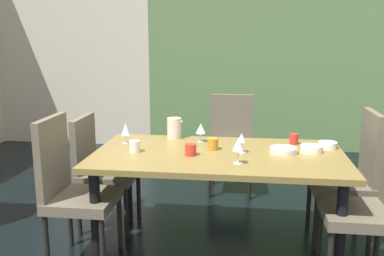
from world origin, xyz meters
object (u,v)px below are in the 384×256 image
at_px(chair_left_near, 70,185).
at_px(dining_table, 218,164).
at_px(wine_glass_near_window, 126,130).
at_px(serving_bowl_front, 311,149).
at_px(cup_west, 213,144).
at_px(cup_rear, 294,139).
at_px(cup_north, 191,150).
at_px(chair_head_far, 231,139).
at_px(serving_bowl_right, 283,150).
at_px(cup_near_shelf, 135,146).
at_px(chair_right_far, 353,172).
at_px(chair_left_far, 99,166).
at_px(wine_glass_left, 201,129).
at_px(pitcher_south, 174,128).
at_px(wine_glass_center, 238,145).
at_px(serving_bowl_corner, 328,145).
at_px(chair_right_near, 372,205).
at_px(wine_glass_east, 242,139).

bearing_deg(chair_left_near, dining_table, 105.65).
xyz_separation_m(wine_glass_near_window, serving_bowl_front, (1.37, -0.07, -0.08)).
distance_m(cup_west, cup_rear, 0.64).
distance_m(cup_rear, cup_north, 0.84).
distance_m(chair_head_far, cup_north, 1.41).
bearing_deg(cup_rear, serving_bowl_right, -110.32).
bearing_deg(cup_north, wine_glass_near_window, 153.41).
bearing_deg(dining_table, cup_near_shelf, -174.69).
height_order(dining_table, chair_right_far, chair_right_far).
bearing_deg(cup_near_shelf, serving_bowl_right, 6.16).
bearing_deg(chair_left_far, chair_right_far, 90.00).
relative_size(chair_left_far, cup_north, 11.46).
relative_size(wine_glass_left, cup_near_shelf, 1.76).
bearing_deg(wine_glass_near_window, dining_table, -13.95).
bearing_deg(pitcher_south, cup_rear, -3.95).
bearing_deg(chair_left_near, wine_glass_center, 91.80).
bearing_deg(cup_west, serving_bowl_corner, 10.46).
relative_size(dining_table, chair_left_near, 1.73).
xyz_separation_m(wine_glass_center, cup_west, (-0.19, 0.32, -0.08)).
height_order(wine_glass_near_window, cup_north, wine_glass_near_window).
height_order(chair_right_far, cup_near_shelf, chair_right_far).
bearing_deg(dining_table, serving_bowl_front, 9.28).
bearing_deg(cup_near_shelf, wine_glass_near_window, 119.18).
distance_m(dining_table, chair_head_far, 1.28).
relative_size(chair_right_near, cup_north, 11.32).
distance_m(chair_right_far, wine_glass_center, 1.04).
bearing_deg(cup_rear, chair_right_far, -6.38).
height_order(dining_table, chair_head_far, chair_head_far).
xyz_separation_m(dining_table, wine_glass_center, (0.14, -0.24, 0.21)).
bearing_deg(chair_left_far, serving_bowl_corner, 88.55).
distance_m(chair_right_near, serving_bowl_corner, 0.60).
height_order(dining_table, cup_west, cup_west).
bearing_deg(wine_glass_east, wine_glass_near_window, 170.31).
distance_m(chair_right_far, cup_north, 1.25).
bearing_deg(chair_left_near, chair_left_far, 179.03).
height_order(chair_right_near, serving_bowl_corner, chair_right_near).
xyz_separation_m(serving_bowl_front, cup_north, (-0.84, -0.19, 0.02)).
bearing_deg(wine_glass_east, wine_glass_center, -93.58).
relative_size(chair_right_near, cup_rear, 11.54).
bearing_deg(cup_west, dining_table, -59.39).
xyz_separation_m(chair_left_near, wine_glass_left, (0.83, 0.58, 0.29)).
relative_size(chair_right_near, serving_bowl_front, 5.78).
relative_size(chair_head_far, wine_glass_left, 6.75).
bearing_deg(pitcher_south, serving_bowl_corner, -7.72).
distance_m(serving_bowl_right, serving_bowl_front, 0.20).
height_order(chair_left_near, chair_right_near, chair_left_near).
xyz_separation_m(cup_west, pitcher_south, (-0.33, 0.31, 0.04)).
distance_m(wine_glass_east, cup_north, 0.37).
distance_m(dining_table, cup_west, 0.15).
relative_size(wine_glass_left, cup_north, 1.78).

